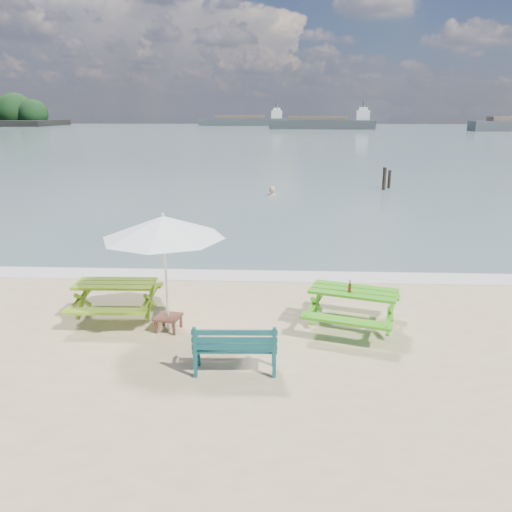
{
  "coord_description": "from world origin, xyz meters",
  "views": [
    {
      "loc": [
        0.77,
        -7.56,
        4.07
      ],
      "look_at": [
        0.26,
        3.0,
        1.0
      ],
      "focal_mm": 35.0,
      "sensor_mm": 36.0,
      "label": 1
    }
  ],
  "objects_px": {
    "picnic_table_right": "(353,310)",
    "park_bench": "(235,357)",
    "side_table": "(168,323)",
    "swimmer": "(272,204)",
    "patio_umbrella": "(163,227)",
    "picnic_table_left": "(116,301)",
    "beer_bottle": "(350,288)"
  },
  "relations": [
    {
      "from": "swimmer",
      "to": "patio_umbrella",
      "type": "bearing_deg",
      "value": -96.04
    },
    {
      "from": "patio_umbrella",
      "to": "swimmer",
      "type": "relative_size",
      "value": 1.46
    },
    {
      "from": "park_bench",
      "to": "side_table",
      "type": "xyz_separation_m",
      "value": [
        -1.43,
        1.52,
        -0.1
      ]
    },
    {
      "from": "side_table",
      "to": "swimmer",
      "type": "distance_m",
      "value": 16.28
    },
    {
      "from": "park_bench",
      "to": "side_table",
      "type": "distance_m",
      "value": 2.09
    },
    {
      "from": "picnic_table_right",
      "to": "swimmer",
      "type": "relative_size",
      "value": 1.23
    },
    {
      "from": "beer_bottle",
      "to": "picnic_table_right",
      "type": "bearing_deg",
      "value": 52.21
    },
    {
      "from": "picnic_table_left",
      "to": "picnic_table_right",
      "type": "height_order",
      "value": "picnic_table_right"
    },
    {
      "from": "patio_umbrella",
      "to": "picnic_table_left",
      "type": "bearing_deg",
      "value": 153.89
    },
    {
      "from": "picnic_table_right",
      "to": "patio_umbrella",
      "type": "xyz_separation_m",
      "value": [
        -3.55,
        -0.3,
        1.67
      ]
    },
    {
      "from": "side_table",
      "to": "patio_umbrella",
      "type": "distance_m",
      "value": 1.89
    },
    {
      "from": "beer_bottle",
      "to": "park_bench",
      "type": "bearing_deg",
      "value": -140.23
    },
    {
      "from": "patio_umbrella",
      "to": "swimmer",
      "type": "xyz_separation_m",
      "value": [
        1.71,
        16.17,
        -2.49
      ]
    },
    {
      "from": "picnic_table_left",
      "to": "swimmer",
      "type": "bearing_deg",
      "value": 79.46
    },
    {
      "from": "side_table",
      "to": "patio_umbrella",
      "type": "xyz_separation_m",
      "value": [
        0.0,
        0.0,
        1.89
      ]
    },
    {
      "from": "patio_umbrella",
      "to": "beer_bottle",
      "type": "xyz_separation_m",
      "value": [
        3.46,
        0.17,
        -1.18
      ]
    },
    {
      "from": "park_bench",
      "to": "side_table",
      "type": "relative_size",
      "value": 2.58
    },
    {
      "from": "park_bench",
      "to": "picnic_table_right",
      "type": "bearing_deg",
      "value": 40.48
    },
    {
      "from": "swimmer",
      "to": "picnic_table_right",
      "type": "bearing_deg",
      "value": -83.37
    },
    {
      "from": "picnic_table_right",
      "to": "swimmer",
      "type": "distance_m",
      "value": 16.0
    },
    {
      "from": "park_bench",
      "to": "swimmer",
      "type": "distance_m",
      "value": 17.71
    },
    {
      "from": "picnic_table_right",
      "to": "beer_bottle",
      "type": "height_order",
      "value": "beer_bottle"
    },
    {
      "from": "picnic_table_right",
      "to": "swimmer",
      "type": "bearing_deg",
      "value": 96.63
    },
    {
      "from": "park_bench",
      "to": "patio_umbrella",
      "type": "height_order",
      "value": "patio_umbrella"
    },
    {
      "from": "park_bench",
      "to": "swimmer",
      "type": "height_order",
      "value": "park_bench"
    },
    {
      "from": "picnic_table_left",
      "to": "picnic_table_right",
      "type": "bearing_deg",
      "value": -3.42
    },
    {
      "from": "picnic_table_right",
      "to": "park_bench",
      "type": "xyz_separation_m",
      "value": [
        -2.13,
        -1.82,
        -0.12
      ]
    },
    {
      "from": "picnic_table_left",
      "to": "swimmer",
      "type": "height_order",
      "value": "picnic_table_left"
    },
    {
      "from": "picnic_table_right",
      "to": "beer_bottle",
      "type": "bearing_deg",
      "value": -127.79
    },
    {
      "from": "picnic_table_right",
      "to": "patio_umbrella",
      "type": "relative_size",
      "value": 0.85
    },
    {
      "from": "picnic_table_right",
      "to": "beer_bottle",
      "type": "xyz_separation_m",
      "value": [
        -0.1,
        -0.13,
        0.49
      ]
    },
    {
      "from": "side_table",
      "to": "swimmer",
      "type": "bearing_deg",
      "value": 83.96
    }
  ]
}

